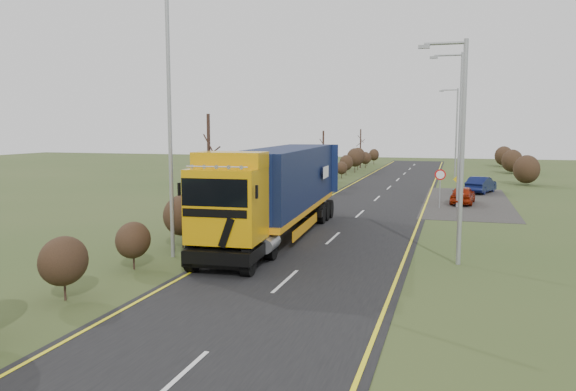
# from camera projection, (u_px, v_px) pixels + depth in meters

# --- Properties ---
(ground) EXTENTS (160.00, 160.00, 0.00)m
(ground) POSITION_uv_depth(u_px,v_px,m) (313.00, 257.00, 23.42)
(ground) COLOR #34481F
(ground) RESTS_ON ground
(road) EXTENTS (8.00, 120.00, 0.02)m
(road) POSITION_uv_depth(u_px,v_px,m) (354.00, 219.00, 32.93)
(road) COLOR black
(road) RESTS_ON ground
(layby) EXTENTS (6.00, 18.00, 0.02)m
(layby) POSITION_uv_depth(u_px,v_px,m) (467.00, 202.00, 40.61)
(layby) COLOR #292724
(layby) RESTS_ON ground
(lane_markings) EXTENTS (7.52, 116.00, 0.01)m
(lane_markings) POSITION_uv_depth(u_px,v_px,m) (353.00, 220.00, 32.64)
(lane_markings) COLOR yellow
(lane_markings) RESTS_ON road
(hedgerow) EXTENTS (2.24, 102.04, 6.05)m
(hedgerow) POSITION_uv_depth(u_px,v_px,m) (246.00, 193.00, 32.43)
(hedgerow) COLOR black
(hedgerow) RESTS_ON ground
(lorry) EXTENTS (3.40, 16.08, 4.45)m
(lorry) POSITION_uv_depth(u_px,v_px,m) (279.00, 186.00, 27.22)
(lorry) COLOR black
(lorry) RESTS_ON ground
(car_red_hatchback) EXTENTS (1.90, 3.90, 1.28)m
(car_red_hatchback) POSITION_uv_depth(u_px,v_px,m) (463.00, 195.00, 39.40)
(car_red_hatchback) COLOR maroon
(car_red_hatchback) RESTS_ON ground
(car_blue_sedan) EXTENTS (2.69, 4.34, 1.35)m
(car_blue_sedan) POSITION_uv_depth(u_px,v_px,m) (481.00, 185.00, 46.02)
(car_blue_sedan) COLOR #0A113B
(car_blue_sedan) RESTS_ON ground
(streetlight_near) EXTENTS (1.85, 0.18, 8.68)m
(streetlight_near) POSITION_uv_depth(u_px,v_px,m) (460.00, 143.00, 21.55)
(streetlight_near) COLOR #939698
(streetlight_near) RESTS_ON ground
(streetlight_mid) EXTENTS (2.17, 0.21, 10.27)m
(streetlight_mid) POSITION_uv_depth(u_px,v_px,m) (458.00, 122.00, 37.29)
(streetlight_mid) COLOR #939698
(streetlight_mid) RESTS_ON ground
(streetlight_far) EXTENTS (2.02, 0.19, 9.54)m
(streetlight_far) POSITION_uv_depth(u_px,v_px,m) (455.00, 128.00, 60.63)
(streetlight_far) COLOR #939698
(streetlight_far) RESTS_ON ground
(left_pole) EXTENTS (0.16, 0.16, 10.60)m
(left_pole) POSITION_uv_depth(u_px,v_px,m) (170.00, 129.00, 22.74)
(left_pole) COLOR #939698
(left_pole) RESTS_ON ground
(speed_sign) EXTENTS (0.72, 0.10, 2.61)m
(speed_sign) POSITION_uv_depth(u_px,v_px,m) (440.00, 181.00, 37.24)
(speed_sign) COLOR #939698
(speed_sign) RESTS_ON ground
(warning_board) EXTENTS (0.63, 0.11, 1.66)m
(warning_board) POSITION_uv_depth(u_px,v_px,m) (457.00, 184.00, 43.65)
(warning_board) COLOR #939698
(warning_board) RESTS_ON ground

